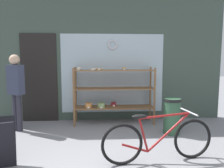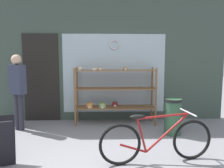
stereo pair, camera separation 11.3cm
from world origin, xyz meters
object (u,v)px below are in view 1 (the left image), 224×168
Objects in this scene: display_case at (112,91)px; bicycle at (158,140)px; trash_bin at (172,115)px; pedestrian at (16,87)px.

bicycle is (0.57, -1.94, -0.44)m from display_case.
display_case is at bearing 146.86° from trash_bin.
display_case is 1.16× the size of pedestrian.
pedestrian is at bearing 173.27° from trash_bin.
pedestrian reaches higher than trash_bin.
display_case is 2.05m from pedestrian.
pedestrian is (-2.01, -0.39, 0.16)m from display_case.
display_case is 2.55× the size of trash_bin.
trash_bin is (3.18, -0.38, -0.55)m from pedestrian.
bicycle reaches higher than trash_bin.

